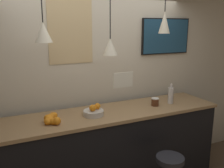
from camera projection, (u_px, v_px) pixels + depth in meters
The scene contains 12 objects.
back_wall at pixel (98, 78), 3.43m from camera, with size 8.00×0.06×2.90m.
service_counter at pixel (112, 152), 3.23m from camera, with size 2.84×0.69×1.11m.
fruit_bowl at pixel (94, 111), 2.95m from camera, with size 0.24×0.24×0.14m.
orange_pile at pixel (50, 119), 2.74m from camera, with size 0.18×0.28×0.09m.
juice_bottle at pixel (171, 95), 3.40m from camera, with size 0.07×0.07×0.28m.
spread_jar at pixel (155, 102), 3.31m from camera, with size 0.10×0.10×0.10m.
pendant_lamp_left at pixel (43, 32), 2.61m from camera, with size 0.18×0.18×0.83m.
pendant_lamp_middle at pixel (110, 46), 2.97m from camera, with size 0.18×0.18×1.00m.
pendant_lamp_right at pixel (164, 22), 3.22m from camera, with size 0.15×0.15×0.75m.
mounted_tv at pixel (166, 36), 3.69m from camera, with size 0.81×0.04×0.52m.
hanging_menu_board at pixel (123, 80), 2.78m from camera, with size 0.24×0.01×0.17m.
wall_poster at pixel (71, 32), 3.10m from camera, with size 0.57×0.01×0.79m.
Camera 1 is at (-1.24, -2.00, 2.15)m, focal length 40.00 mm.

